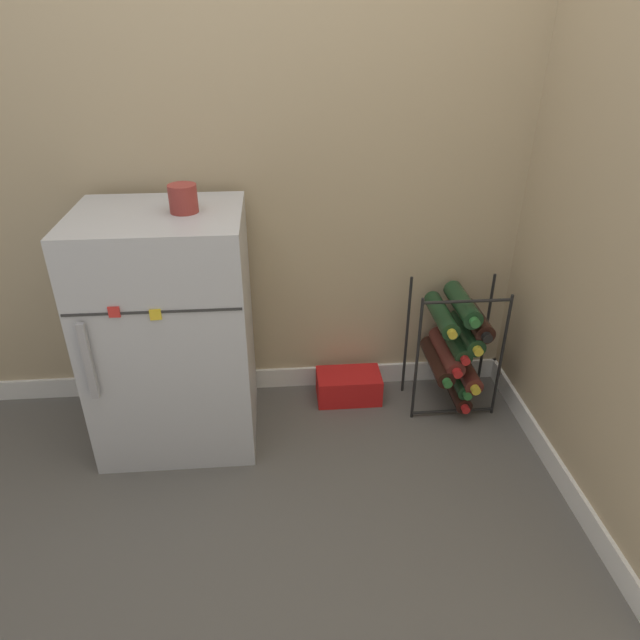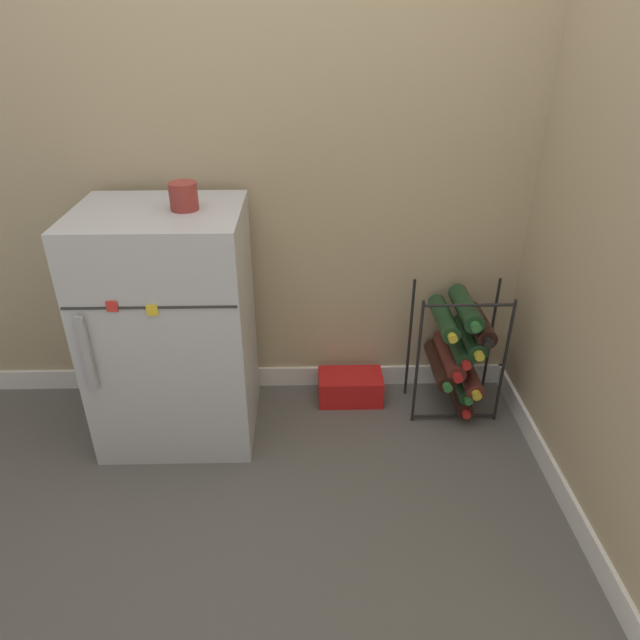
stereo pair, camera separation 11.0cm
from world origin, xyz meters
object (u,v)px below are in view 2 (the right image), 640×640
object	(u,v)px
wine_rack	(459,350)
mini_fridge	(172,328)
soda_box	(350,387)
fridge_top_cup	(184,196)

from	to	relation	value
wine_rack	mini_fridge	bearing A→B (deg)	-175.22
mini_fridge	wine_rack	size ratio (longest dim) A/B	1.64
wine_rack	soda_box	size ratio (longest dim) A/B	2.03
fridge_top_cup	soda_box	bearing A→B (deg)	14.84
mini_fridge	fridge_top_cup	world-z (taller)	fridge_top_cup
wine_rack	fridge_top_cup	bearing A→B (deg)	-174.84
soda_box	fridge_top_cup	distance (m)	1.08
mini_fridge	wine_rack	world-z (taller)	mini_fridge
mini_fridge	fridge_top_cup	xyz separation A→B (m)	(0.10, 0.00, 0.50)
wine_rack	fridge_top_cup	world-z (taller)	fridge_top_cup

